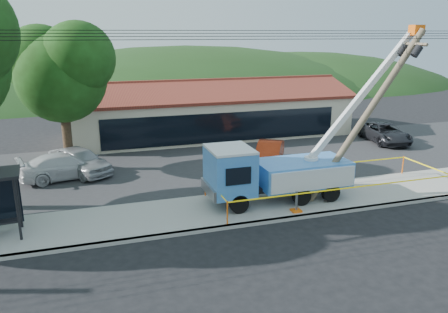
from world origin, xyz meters
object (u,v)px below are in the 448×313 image
at_px(utility_truck, 275,170).
at_px(car_red, 269,165).
at_px(leaning_pole, 372,107).
at_px(car_dark, 384,143).
at_px(car_white, 67,180).
at_px(car_silver, 81,175).

relative_size(utility_truck, car_red, 2.57).
height_order(leaning_pole, car_dark, leaning_pole).
relative_size(leaning_pole, car_white, 1.66).
distance_m(utility_truck, leaning_pole, 5.69).
bearing_deg(car_dark, utility_truck, -137.22).
distance_m(utility_truck, car_white, 12.32).
distance_m(leaning_pole, car_silver, 16.94).
bearing_deg(car_dark, car_silver, -167.84).
bearing_deg(car_white, utility_truck, -138.28).
relative_size(utility_truck, leaning_pole, 1.33).
height_order(car_red, car_white, car_white).
relative_size(car_silver, car_red, 1.09).
distance_m(leaning_pole, car_white, 17.31).
bearing_deg(car_silver, car_red, -40.64).
bearing_deg(car_silver, car_dark, -30.23).
xyz_separation_m(car_red, car_white, (-12.37, 0.89, 0.00)).
bearing_deg(car_white, leaning_pole, -130.71).
height_order(car_silver, car_dark, car_silver).
bearing_deg(car_silver, car_white, -174.21).
bearing_deg(leaning_pole, car_red, 110.26).
bearing_deg(utility_truck, car_dark, 33.55).
relative_size(car_red, car_dark, 0.83).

